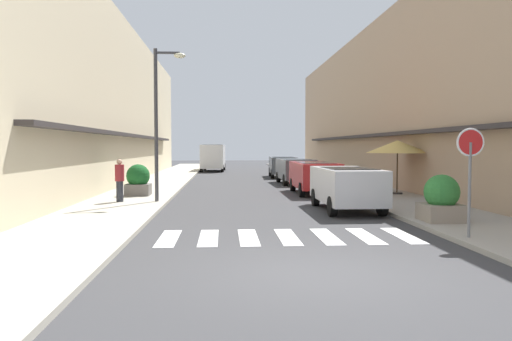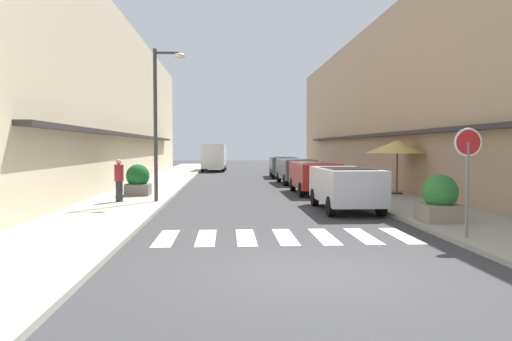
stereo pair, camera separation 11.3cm
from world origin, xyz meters
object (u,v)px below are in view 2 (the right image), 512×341
Objects in this scene: planter_corner at (440,200)px; street_lamp at (160,109)px; round_street_sign at (468,154)px; pedestrian_walking_near at (119,179)px; parked_car_far at (295,168)px; delivery_van at (214,155)px; parked_car_near at (346,184)px; parked_car_mid at (314,174)px; parked_car_distant at (283,164)px; cafe_umbrella at (397,147)px; planter_midblock at (138,180)px.

street_lamp is at bearing 146.82° from planter_corner.
round_street_sign is at bearing -44.94° from street_lamp.
parked_car_far is at bearing 174.65° from pedestrian_walking_near.
round_street_sign is at bearing -78.87° from delivery_van.
street_lamp is 3.05m from pedestrian_walking_near.
parked_car_far is 0.75× the size of street_lamp.
pedestrian_walking_near reaches higher than parked_car_near.
parked_car_mid is at bearing 96.84° from round_street_sign.
parked_car_mid is at bearing 101.43° from planter_corner.
parked_car_near is 0.74× the size of street_lamp.
cafe_umbrella is (3.39, -13.72, 1.26)m from parked_car_distant.
delivery_van is at bearing 110.37° from cafe_umbrella.
round_street_sign reaches higher than parked_car_near.
parked_car_near is at bearing -79.44° from delivery_van.
round_street_sign reaches higher than parked_car_far.
parked_car_near is 1.70× the size of round_street_sign.
delivery_van is at bearing 101.13° from round_street_sign.
round_street_sign reaches higher than parked_car_distant.
parked_car_far is 0.78× the size of delivery_van.
parked_car_near is 1.57× the size of cafe_umbrella.
parked_car_mid is at bearing -90.00° from parked_car_distant.
street_lamp is (-6.53, 2.26, 2.67)m from parked_car_near.
parked_car_far and parked_car_distant have the same top height.
cafe_umbrella reaches higher than parked_car_far.
cafe_umbrella is (9.92, 2.28, -1.41)m from street_lamp.
street_lamp reaches higher than delivery_van.
round_street_sign is at bearing -86.67° from parked_car_distant.
planter_midblock is (-7.81, -7.44, -0.17)m from parked_car_far.
round_street_sign reaches higher than planter_midblock.
street_lamp is 3.92m from planter_midblock.
delivery_van is at bearing -152.74° from pedestrian_walking_near.
parked_car_far is at bearing -71.60° from delivery_van.
cafe_umbrella reaches higher than planter_midblock.
pedestrian_walking_near is (-9.46, 7.85, -1.06)m from round_street_sign.
parked_car_distant is 10.56m from delivery_van.
street_lamp is (-7.92, 7.91, 1.57)m from round_street_sign.
cafe_umbrella is at bearing 78.80° from planter_corner.
street_lamp is (-6.53, -3.71, 2.67)m from parked_car_mid.
round_street_sign is at bearing -83.16° from parked_car_mid.
parked_car_mid and parked_car_far have the same top height.
parked_car_distant is 15.71m from planter_midblock.
pedestrian_walking_near reaches higher than parked_car_far.
parked_car_distant is 3.28× the size of planter_corner.
planter_midblock is at bearing 140.90° from planter_corner.
round_street_sign reaches higher than pedestrian_walking_near.
parked_car_near and parked_car_mid have the same top height.
parked_car_far is at bearing 114.24° from cafe_umbrella.
parked_car_far is (0.00, 12.07, 0.00)m from parked_car_near.
street_lamp is at bearing -150.42° from parked_car_mid.
cafe_umbrella is at bearing 53.17° from parked_car_near.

